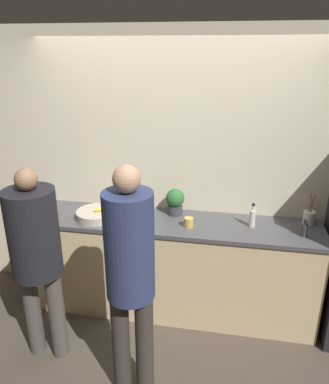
# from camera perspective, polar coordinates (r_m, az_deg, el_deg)

# --- Properties ---
(ground_plane) EXTENTS (14.00, 14.00, 0.00)m
(ground_plane) POSITION_cam_1_polar(r_m,az_deg,el_deg) (3.64, -0.42, -20.23)
(ground_plane) COLOR #4C4238
(wall_back) EXTENTS (5.20, 0.06, 2.60)m
(wall_back) POSITION_cam_1_polar(r_m,az_deg,el_deg) (3.53, 1.46, 2.90)
(wall_back) COLOR beige
(wall_back) RESTS_ON ground_plane
(counter) EXTENTS (2.72, 0.61, 0.95)m
(counter) POSITION_cam_1_polar(r_m,az_deg,el_deg) (3.62, 0.60, -11.06)
(counter) COLOR beige
(counter) RESTS_ON ground_plane
(person_left) EXTENTS (0.38, 0.38, 1.62)m
(person_left) POSITION_cam_1_polar(r_m,az_deg,el_deg) (3.01, -19.03, -8.23)
(person_left) COLOR #4C4742
(person_left) RESTS_ON ground_plane
(person_center) EXTENTS (0.33, 0.33, 1.76)m
(person_center) POSITION_cam_1_polar(r_m,az_deg,el_deg) (2.52, -5.25, -11.79)
(person_center) COLOR #38332D
(person_center) RESTS_ON ground_plane
(fruit_bowl) EXTENTS (0.38, 0.38, 0.11)m
(fruit_bowl) POSITION_cam_1_polar(r_m,az_deg,el_deg) (3.47, -10.23, -3.35)
(fruit_bowl) COLOR beige
(fruit_bowl) RESTS_ON counter
(utensil_crock) EXTENTS (0.10, 0.10, 0.29)m
(utensil_crock) POSITION_cam_1_polar(r_m,az_deg,el_deg) (3.52, 21.17, -3.58)
(utensil_crock) COLOR silver
(utensil_crock) RESTS_ON counter
(bottle_dark) EXTENTS (0.05, 0.05, 0.15)m
(bottle_dark) POSITION_cam_1_polar(r_m,az_deg,el_deg) (3.30, 20.52, -5.43)
(bottle_dark) COLOR #333338
(bottle_dark) RESTS_ON counter
(bottle_clear) EXTENTS (0.05, 0.05, 0.22)m
(bottle_clear) POSITION_cam_1_polar(r_m,az_deg,el_deg) (3.32, 13.24, -3.84)
(bottle_clear) COLOR silver
(bottle_clear) RESTS_ON counter
(cup_yellow) EXTENTS (0.08, 0.08, 0.09)m
(cup_yellow) POSITION_cam_1_polar(r_m,az_deg,el_deg) (3.26, 3.71, -4.64)
(cup_yellow) COLOR gold
(cup_yellow) RESTS_ON counter
(potted_plant) EXTENTS (0.17, 0.17, 0.25)m
(potted_plant) POSITION_cam_1_polar(r_m,az_deg,el_deg) (3.46, 1.63, -1.37)
(potted_plant) COLOR #3D3D42
(potted_plant) RESTS_ON counter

